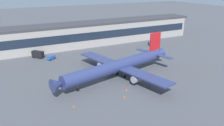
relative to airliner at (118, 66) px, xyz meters
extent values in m
plane|color=#4C4F54|center=(-8.08, -1.79, -4.82)|extent=(600.00, 600.00, 0.00)
cube|color=#9E9993|center=(-8.08, 53.25, 1.46)|extent=(173.91, 14.93, 12.56)
cube|color=#38383D|center=(-8.08, 53.25, 8.34)|extent=(177.38, 15.22, 1.20)
cube|color=#192333|center=(-8.08, 45.74, 2.09)|extent=(170.43, 0.16, 4.52)
cylinder|color=navy|center=(-0.91, -0.22, 0.01)|extent=(48.32, 16.06, 4.92)
cone|color=navy|center=(-25.93, -6.19, 0.01)|extent=(5.39, 5.58, 4.68)
cone|color=navy|center=(24.36, 5.82, 0.01)|extent=(6.30, 5.57, 4.43)
cube|color=red|center=(21.71, 5.19, 6.41)|extent=(6.82, 2.09, 7.88)
cube|color=navy|center=(22.48, -0.20, 0.75)|extent=(4.39, 9.17, 0.30)
cube|color=navy|center=(19.97, 10.34, 0.75)|extent=(4.39, 9.17, 0.30)
cube|color=navy|center=(4.15, -12.76, -0.48)|extent=(10.91, 22.62, 0.50)
cube|color=navy|center=(-2.07, 13.26, -0.48)|extent=(10.91, 22.62, 0.50)
cylinder|color=#99999E|center=(2.41, -9.81, -2.23)|extent=(4.58, 3.58, 2.71)
cylinder|color=#99999E|center=(-2.28, 9.84, -2.23)|extent=(4.58, 3.58, 2.71)
cylinder|color=black|center=(-18.83, -4.50, -4.27)|extent=(1.19, 0.74, 1.10)
cylinder|color=slate|center=(-18.83, -4.50, -2.81)|extent=(0.24, 0.24, 2.37)
cylinder|color=black|center=(1.97, -1.81, -4.27)|extent=(1.19, 0.74, 1.10)
cylinder|color=slate|center=(1.97, -1.81, -2.81)|extent=(0.24, 0.24, 2.37)
cylinder|color=black|center=(0.94, 2.50, -4.27)|extent=(1.19, 0.74, 1.10)
cylinder|color=slate|center=(0.94, 2.50, -2.81)|extent=(0.24, 0.24, 2.37)
cube|color=#2651A5|center=(41.40, 34.24, -3.67)|extent=(4.54, 6.64, 1.60)
cube|color=black|center=(40.65, 32.65, -3.35)|extent=(2.62, 2.81, 0.40)
cylinder|color=black|center=(41.26, 31.83, -4.47)|extent=(0.57, 0.76, 0.70)
cylinder|color=black|center=(39.63, 32.60, -4.47)|extent=(0.57, 0.76, 0.70)
cylinder|color=black|center=(43.17, 35.88, -4.47)|extent=(0.57, 0.76, 0.70)
cylinder|color=black|center=(41.54, 36.65, -4.47)|extent=(0.57, 0.76, 0.70)
cube|color=#2651A5|center=(-18.69, 34.95, -3.72)|extent=(4.69, 4.09, 1.50)
cube|color=black|center=(-17.70, 35.65, -3.42)|extent=(2.27, 2.32, 0.38)
cylinder|color=black|center=(-17.92, 36.54, -4.47)|extent=(0.74, 0.65, 0.70)
cylinder|color=black|center=(-16.94, 35.14, -4.47)|extent=(0.74, 0.65, 0.70)
cylinder|color=black|center=(-20.44, 34.76, -4.47)|extent=(0.74, 0.65, 0.70)
cylinder|color=black|center=(-19.45, 33.36, -4.47)|extent=(0.74, 0.65, 0.70)
cube|color=black|center=(-23.95, 40.64, -2.87)|extent=(5.76, 6.10, 3.20)
cube|color=black|center=(-22.86, 39.39, -2.23)|extent=(3.04, 3.03, 0.80)
cylinder|color=black|center=(-21.75, 39.77, -4.47)|extent=(0.69, 0.72, 0.70)
cylinder|color=black|center=(-23.38, 38.34, -4.47)|extent=(0.69, 0.72, 0.70)
cylinder|color=black|center=(-24.52, 42.93, -4.47)|extent=(0.69, 0.72, 0.70)
cylinder|color=black|center=(-26.14, 41.51, -4.47)|extent=(0.69, 0.72, 0.70)
cone|color=#F2590C|center=(-3.33, -11.98, -4.45)|extent=(0.59, 0.59, 0.73)
cone|color=#F2590C|center=(-6.69, -16.30, -4.49)|extent=(0.52, 0.52, 0.65)
cone|color=#F2590C|center=(-23.69, -14.47, -4.46)|extent=(0.57, 0.57, 0.71)
camera|label=1|loc=(-41.91, -74.90, 31.48)|focal=36.84mm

